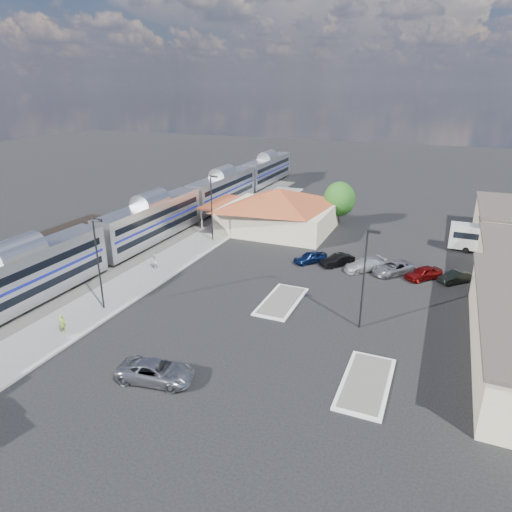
% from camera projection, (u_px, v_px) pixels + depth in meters
% --- Properties ---
extents(ground, '(280.00, 280.00, 0.00)m').
position_uv_depth(ground, '(236.00, 303.00, 44.47)').
color(ground, black).
rests_on(ground, ground).
extents(railbed, '(16.00, 100.00, 0.12)m').
position_uv_depth(railbed, '(115.00, 249.00, 58.97)').
color(railbed, '#4C4944').
rests_on(railbed, ground).
extents(platform, '(5.50, 92.00, 0.18)m').
position_uv_depth(platform, '(166.00, 264.00, 53.97)').
color(platform, gray).
rests_on(platform, ground).
extents(passenger_train, '(3.00, 104.00, 5.55)m').
position_uv_depth(passenger_train, '(152.00, 222.00, 60.58)').
color(passenger_train, silver).
rests_on(passenger_train, ground).
extents(freight_cars, '(2.80, 46.00, 4.00)m').
position_uv_depth(freight_cars, '(62.00, 246.00, 54.40)').
color(freight_cars, black).
rests_on(freight_cars, ground).
extents(station_depot, '(18.35, 12.24, 6.20)m').
position_uv_depth(station_depot, '(278.00, 209.00, 65.73)').
color(station_depot, '#BFB28C').
rests_on(station_depot, ground).
extents(traffic_island_south, '(3.30, 7.50, 0.21)m').
position_uv_depth(traffic_island_south, '(281.00, 301.00, 44.71)').
color(traffic_island_south, silver).
rests_on(traffic_island_south, ground).
extents(traffic_island_north, '(3.30, 7.50, 0.21)m').
position_uv_depth(traffic_island_north, '(366.00, 383.00, 32.46)').
color(traffic_island_north, silver).
rests_on(traffic_island_north, ground).
extents(lamp_plat_s, '(1.08, 0.25, 9.00)m').
position_uv_depth(lamp_plat_s, '(98.00, 257.00, 41.37)').
color(lamp_plat_s, black).
rests_on(lamp_plat_s, ground).
extents(lamp_plat_n, '(1.08, 0.25, 9.00)m').
position_uv_depth(lamp_plat_n, '(212.00, 203.00, 60.35)').
color(lamp_plat_n, black).
rests_on(lamp_plat_n, ground).
extents(lamp_lot, '(1.08, 0.25, 9.00)m').
position_uv_depth(lamp_lot, '(365.00, 271.00, 38.21)').
color(lamp_lot, black).
rests_on(lamp_lot, ground).
extents(tree_depot, '(4.71, 4.71, 6.63)m').
position_uv_depth(tree_depot, '(339.00, 199.00, 67.85)').
color(tree_depot, '#382314').
rests_on(tree_depot, ground).
extents(suv, '(5.90, 3.42, 1.55)m').
position_uv_depth(suv, '(156.00, 371.00, 32.60)').
color(suv, '#95979C').
rests_on(suv, ground).
extents(coach_bus, '(10.72, 2.47, 3.43)m').
position_uv_depth(coach_bus, '(496.00, 239.00, 56.75)').
color(coach_bus, silver).
rests_on(coach_bus, ground).
extents(person_a, '(0.51, 0.66, 1.60)m').
position_uv_depth(person_a, '(62.00, 323.00, 38.72)').
color(person_a, '#9BBA3A').
rests_on(person_a, platform).
extents(person_b, '(0.89, 1.01, 1.73)m').
position_uv_depth(person_b, '(154.00, 261.00, 52.19)').
color(person_b, white).
rests_on(person_b, platform).
extents(parked_car_a, '(4.02, 4.18, 1.41)m').
position_uv_depth(parked_car_a, '(310.00, 257.00, 54.38)').
color(parked_car_a, '#0D1C43').
rests_on(parked_car_a, ground).
extents(parked_car_b, '(3.83, 4.08, 1.37)m').
position_uv_depth(parked_car_b, '(337.00, 260.00, 53.48)').
color(parked_car_b, black).
rests_on(parked_car_b, ground).
extents(parked_car_c, '(4.94, 4.86, 1.43)m').
position_uv_depth(parked_car_c, '(364.00, 265.00, 52.05)').
color(parked_car_c, silver).
rests_on(parked_car_c, ground).
extents(parked_car_d, '(5.14, 5.45, 1.43)m').
position_uv_depth(parked_car_d, '(394.00, 268.00, 51.15)').
color(parked_car_d, gray).
rests_on(parked_car_d, ground).
extents(parked_car_e, '(4.22, 4.25, 1.45)m').
position_uv_depth(parked_car_e, '(423.00, 273.00, 49.73)').
color(parked_car_e, '#680B0B').
rests_on(parked_car_e, ground).
extents(parked_car_f, '(3.72, 3.72, 1.28)m').
position_uv_depth(parked_car_f, '(455.00, 277.00, 48.86)').
color(parked_car_f, black).
rests_on(parked_car_f, ground).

